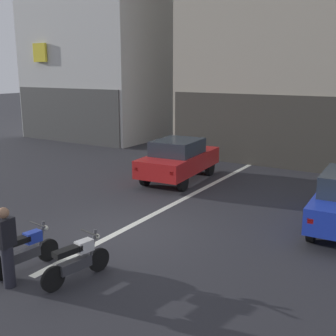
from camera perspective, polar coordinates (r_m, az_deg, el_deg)
The scene contains 7 objects.
ground_plane at distance 11.52m, azimuth -6.52°, elevation -8.57°, with size 120.00×120.00×0.00m, color #2B2B30.
lane_centre_line at distance 16.40m, azimuth 6.52°, elevation -1.92°, with size 0.20×18.00×0.01m, color silver.
building_corner_left at distance 29.52m, azimuth -7.38°, elevation 21.37°, with size 8.21×9.52×17.06m.
car_red_crossing_near at distance 16.36m, azimuth 1.48°, elevation 1.30°, with size 2.06×4.22×1.64m.
motorcycle_blue_row_leftmost at distance 9.74m, azimuth -18.72°, elevation -10.49°, with size 0.55×1.67×0.98m.
motorcycle_white_row_left_mid at distance 9.00m, azimuth -12.20°, elevation -12.07°, with size 0.55×1.66×0.98m.
person_by_motorcycles at distance 8.99m, azimuth -21.05°, elevation -9.95°, with size 0.25×0.38×1.67m.
Camera 1 is at (6.69, -8.36, 4.25)m, focal length 44.95 mm.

